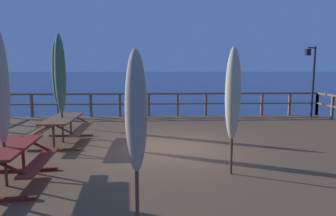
{
  "coord_description": "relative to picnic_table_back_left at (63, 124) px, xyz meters",
  "views": [
    {
      "loc": [
        -0.42,
        -8.3,
        2.87
      ],
      "look_at": [
        0.0,
        0.86,
        1.67
      ],
      "focal_mm": 32.19,
      "sensor_mm": 36.0,
      "label": 1
    }
  ],
  "objects": [
    {
      "name": "ground_plane",
      "position": [
        3.14,
        -0.61,
        -1.23
      ],
      "size": [
        600.0,
        600.0,
        0.0
      ],
      "primitive_type": "plane",
      "color": "navy"
    },
    {
      "name": "wooden_deck",
      "position": [
        3.14,
        -0.61,
        -0.9
      ],
      "size": [
        14.98,
        11.52,
        0.67
      ],
      "primitive_type": "cube",
      "color": "brown",
      "rests_on": "ground"
    },
    {
      "name": "railing_waterside_far",
      "position": [
        3.14,
        5.0,
        0.16
      ],
      "size": [
        14.78,
        0.1,
        1.09
      ],
      "color": "brown",
      "rests_on": "wooden_deck"
    },
    {
      "name": "picnic_table_back_left",
      "position": [
        0.0,
        0.0,
        0.0
      ],
      "size": [
        1.44,
        2.18,
        0.78
      ],
      "color": "brown",
      "rests_on": "wooden_deck"
    },
    {
      "name": "picnic_table_mid_centre",
      "position": [
        -0.04,
        -3.27,
        -0.01
      ],
      "size": [
        1.55,
        1.99,
        0.78
      ],
      "color": "maroon",
      "rests_on": "wooden_deck"
    },
    {
      "name": "patio_umbrella_short_front",
      "position": [
        -0.03,
        0.08,
        1.47
      ],
      "size": [
        0.32,
        0.32,
        3.21
      ],
      "color": "#4C3828",
      "rests_on": "wooden_deck"
    },
    {
      "name": "patio_umbrella_tall_mid_right",
      "position": [
        -0.08,
        -3.33,
        1.32
      ],
      "size": [
        0.32,
        0.32,
        2.96
      ],
      "color": "#4C3828",
      "rests_on": "wooden_deck"
    },
    {
      "name": "patio_umbrella_tall_back_left",
      "position": [
        4.32,
        -2.86,
        1.11
      ],
      "size": [
        0.32,
        0.32,
        2.64
      ],
      "color": "#4C3828",
      "rests_on": "wooden_deck"
    },
    {
      "name": "patio_umbrella_short_mid",
      "position": [
        -0.94,
        2.59,
        1.47
      ],
      "size": [
        0.32,
        0.32,
        3.19
      ],
      "color": "#4C3828",
      "rests_on": "wooden_deck"
    },
    {
      "name": "patio_umbrella_short_back",
      "position": [
        2.45,
        -4.63,
        1.01
      ],
      "size": [
        0.32,
        0.32,
        2.49
      ],
      "color": "#4C3828",
      "rests_on": "wooden_deck"
    },
    {
      "name": "lamp_post_hooked",
      "position": [
        9.76,
        4.35,
        1.55
      ],
      "size": [
        0.62,
        0.43,
        3.2
      ],
      "color": "black",
      "rests_on": "wooden_deck"
    }
  ]
}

